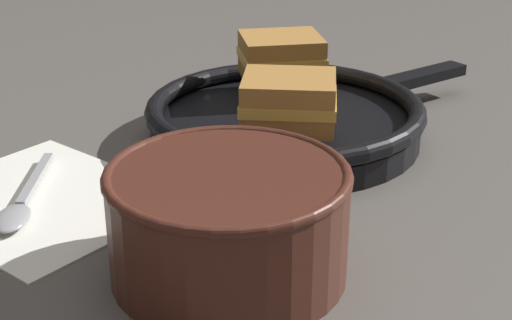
# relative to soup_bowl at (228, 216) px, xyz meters

# --- Properties ---
(ground_plane) EXTENTS (4.00, 4.00, 0.00)m
(ground_plane) POSITION_rel_soup_bowl_xyz_m (-0.11, 0.02, -0.05)
(ground_plane) COLOR #56514C
(napkin) EXTENTS (0.23, 0.21, 0.00)m
(napkin) POSITION_rel_soup_bowl_xyz_m (-0.19, -0.05, -0.04)
(napkin) COLOR white
(napkin) RESTS_ON ground_plane
(soup_bowl) EXTENTS (0.17, 0.17, 0.08)m
(soup_bowl) POSITION_rel_soup_bowl_xyz_m (0.00, 0.00, 0.00)
(soup_bowl) COLOR #4C2319
(soup_bowl) RESTS_ON ground_plane
(spoon) EXTENTS (0.13, 0.11, 0.01)m
(spoon) POSITION_rel_soup_bowl_xyz_m (-0.18, -0.08, -0.04)
(spoon) COLOR #9E9EA3
(spoon) RESTS_ON napkin
(skillet) EXTENTS (0.28, 0.39, 0.04)m
(skillet) POSITION_rel_soup_bowl_xyz_m (-0.16, 0.20, -0.02)
(skillet) COLOR black
(skillet) RESTS_ON ground_plane
(sandwich_near_left) EXTENTS (0.11, 0.11, 0.05)m
(sandwich_near_left) POSITION_rel_soup_bowl_xyz_m (-0.22, 0.24, 0.02)
(sandwich_near_left) COLOR #B27A38
(sandwich_near_left) RESTS_ON skillet
(sandwich_near_right) EXTENTS (0.11, 0.11, 0.05)m
(sandwich_near_right) POSITION_rel_soup_bowl_xyz_m (-0.10, 0.16, 0.02)
(sandwich_near_right) COLOR #B27A38
(sandwich_near_right) RESTS_ON skillet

